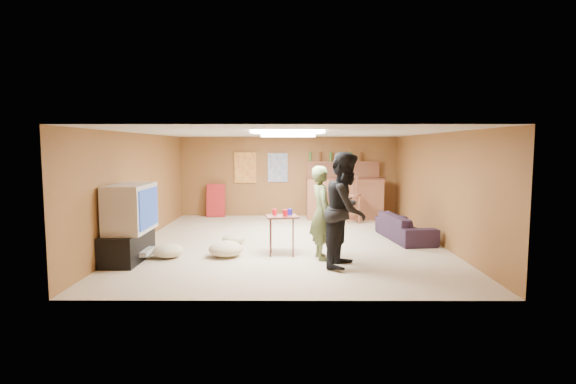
{
  "coord_description": "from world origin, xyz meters",
  "views": [
    {
      "loc": [
        0.03,
        -8.98,
        1.93
      ],
      "look_at": [
        0.0,
        0.2,
        1.0
      ],
      "focal_mm": 28.0,
      "sensor_mm": 36.0,
      "label": 1
    }
  ],
  "objects_px": {
    "person_black": "(346,210)",
    "sofa": "(405,227)",
    "bar_counter": "(344,198)",
    "tray_table": "(282,235)",
    "tv_body": "(130,208)",
    "person_olive": "(321,213)"
  },
  "relations": [
    {
      "from": "sofa",
      "to": "tray_table",
      "type": "relative_size",
      "value": 2.51
    },
    {
      "from": "tv_body",
      "to": "tray_table",
      "type": "relative_size",
      "value": 1.55
    },
    {
      "from": "person_olive",
      "to": "person_black",
      "type": "xyz_separation_m",
      "value": [
        0.36,
        -0.48,
        0.12
      ]
    },
    {
      "from": "person_black",
      "to": "tray_table",
      "type": "xyz_separation_m",
      "value": [
        -1.04,
        0.73,
        -0.57
      ]
    },
    {
      "from": "bar_counter",
      "to": "person_olive",
      "type": "relative_size",
      "value": 1.25
    },
    {
      "from": "bar_counter",
      "to": "sofa",
      "type": "relative_size",
      "value": 1.12
    },
    {
      "from": "person_black",
      "to": "sofa",
      "type": "xyz_separation_m",
      "value": [
        1.5,
        2.1,
        -0.66
      ]
    },
    {
      "from": "person_black",
      "to": "tray_table",
      "type": "relative_size",
      "value": 2.6
    },
    {
      "from": "bar_counter",
      "to": "sofa",
      "type": "height_order",
      "value": "bar_counter"
    },
    {
      "from": "sofa",
      "to": "tray_table",
      "type": "height_order",
      "value": "tray_table"
    },
    {
      "from": "tv_body",
      "to": "bar_counter",
      "type": "height_order",
      "value": "tv_body"
    },
    {
      "from": "bar_counter",
      "to": "tray_table",
      "type": "xyz_separation_m",
      "value": [
        -1.61,
        -4.06,
        -0.19
      ]
    },
    {
      "from": "person_black",
      "to": "tray_table",
      "type": "bearing_deg",
      "value": 76.36
    },
    {
      "from": "bar_counter",
      "to": "sofa",
      "type": "xyz_separation_m",
      "value": [
        0.94,
        -2.69,
        -0.29
      ]
    },
    {
      "from": "tv_body",
      "to": "person_olive",
      "type": "bearing_deg",
      "value": 2.32
    },
    {
      "from": "tv_body",
      "to": "person_olive",
      "type": "relative_size",
      "value": 0.69
    },
    {
      "from": "tv_body",
      "to": "sofa",
      "type": "relative_size",
      "value": 0.62
    },
    {
      "from": "tv_body",
      "to": "person_black",
      "type": "height_order",
      "value": "person_black"
    },
    {
      "from": "tv_body",
      "to": "sofa",
      "type": "height_order",
      "value": "tv_body"
    },
    {
      "from": "person_black",
      "to": "sofa",
      "type": "height_order",
      "value": "person_black"
    },
    {
      "from": "tray_table",
      "to": "person_black",
      "type": "bearing_deg",
      "value": -35.1
    },
    {
      "from": "tv_body",
      "to": "tray_table",
      "type": "height_order",
      "value": "tv_body"
    }
  ]
}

